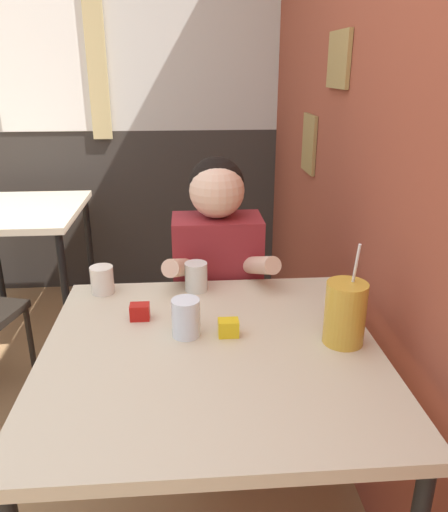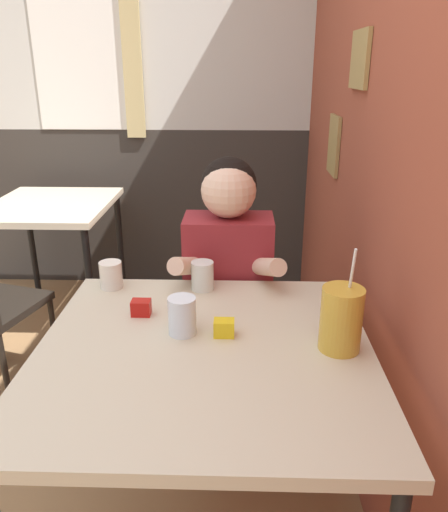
{
  "view_description": "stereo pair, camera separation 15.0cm",
  "coord_description": "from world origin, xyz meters",
  "px_view_note": "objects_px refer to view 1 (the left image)",
  "views": [
    {
      "loc": [
        0.52,
        -0.92,
        1.5
      ],
      "look_at": [
        0.63,
        0.48,
        0.96
      ],
      "focal_mm": 35.0,
      "sensor_mm": 36.0,
      "label": 1
    },
    {
      "loc": [
        0.67,
        -0.93,
        1.5
      ],
      "look_at": [
        0.63,
        0.48,
        0.96
      ],
      "focal_mm": 35.0,
      "sensor_mm": 36.0,
      "label": 2
    }
  ],
  "objects_px": {
    "person_seated": "(217,298)",
    "cocktail_pitcher": "(345,313)",
    "background_table": "(20,224)",
    "main_table": "(212,368)"
  },
  "relations": [
    {
      "from": "person_seated",
      "to": "cocktail_pitcher",
      "type": "bearing_deg",
      "value": -61.15
    },
    {
      "from": "main_table",
      "to": "person_seated",
      "type": "xyz_separation_m",
      "value": [
        0.05,
        0.59,
        -0.06
      ]
    },
    {
      "from": "person_seated",
      "to": "main_table",
      "type": "bearing_deg",
      "value": -95.26
    },
    {
      "from": "main_table",
      "to": "person_seated",
      "type": "bearing_deg",
      "value": 84.74
    },
    {
      "from": "main_table",
      "to": "cocktail_pitcher",
      "type": "xyz_separation_m",
      "value": [
        0.38,
        0.01,
        0.16
      ]
    },
    {
      "from": "main_table",
      "to": "background_table",
      "type": "bearing_deg",
      "value": 122.75
    },
    {
      "from": "background_table",
      "to": "person_seated",
      "type": "relative_size",
      "value": 0.67
    },
    {
      "from": "background_table",
      "to": "person_seated",
      "type": "distance_m",
      "value": 1.43
    },
    {
      "from": "person_seated",
      "to": "cocktail_pitcher",
      "type": "height_order",
      "value": "person_seated"
    },
    {
      "from": "cocktail_pitcher",
      "to": "background_table",
      "type": "bearing_deg",
      "value": 131.64
    }
  ]
}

